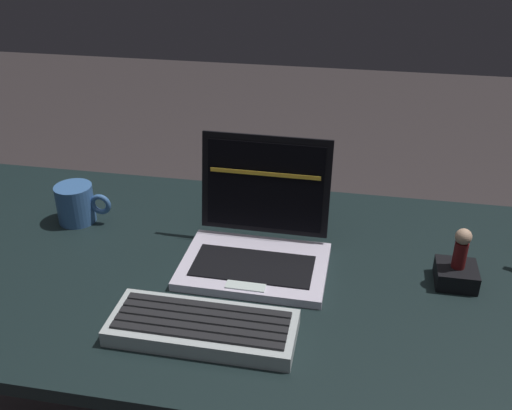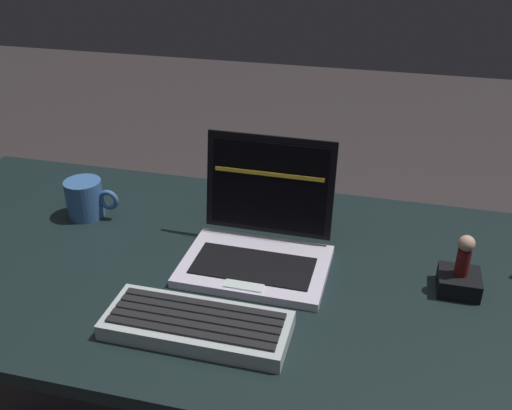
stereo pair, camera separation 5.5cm
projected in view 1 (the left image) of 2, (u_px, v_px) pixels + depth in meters
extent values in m
cube|color=black|center=(236.00, 273.00, 1.11)|extent=(1.49, 0.70, 0.03)
cylinder|color=black|center=(22.00, 292.00, 1.64)|extent=(0.06, 0.06, 0.69)
cube|color=silver|center=(254.00, 266.00, 1.10)|extent=(0.27, 0.19, 0.02)
cube|color=black|center=(253.00, 266.00, 1.08)|extent=(0.22, 0.11, 0.00)
cube|color=silver|center=(246.00, 285.00, 1.03)|extent=(0.07, 0.03, 0.00)
cube|color=black|center=(265.00, 185.00, 1.14)|extent=(0.25, 0.04, 0.19)
cube|color=black|center=(265.00, 186.00, 1.13)|extent=(0.23, 0.03, 0.17)
cube|color=yellow|center=(265.00, 174.00, 1.12)|extent=(0.21, 0.01, 0.01)
cube|color=#B7C1C2|center=(203.00, 328.00, 0.94)|extent=(0.30, 0.12, 0.03)
cube|color=black|center=(196.00, 335.00, 0.90)|extent=(0.28, 0.02, 0.00)
cube|color=black|center=(199.00, 328.00, 0.91)|extent=(0.28, 0.02, 0.00)
cube|color=black|center=(202.00, 320.00, 0.93)|extent=(0.28, 0.02, 0.00)
cube|color=black|center=(205.00, 313.00, 0.94)|extent=(0.28, 0.02, 0.00)
cube|color=black|center=(208.00, 306.00, 0.96)|extent=(0.28, 0.02, 0.00)
cube|color=black|center=(456.00, 275.00, 1.06)|extent=(0.07, 0.07, 0.03)
cylinder|color=#5E1414|center=(460.00, 255.00, 1.04)|extent=(0.02, 0.02, 0.05)
sphere|color=tan|center=(464.00, 237.00, 1.02)|extent=(0.03, 0.03, 0.03)
cylinder|color=#3D69A7|center=(75.00, 204.00, 1.24)|extent=(0.08, 0.08, 0.08)
torus|color=#3D69A7|center=(100.00, 204.00, 1.23)|extent=(0.05, 0.01, 0.05)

